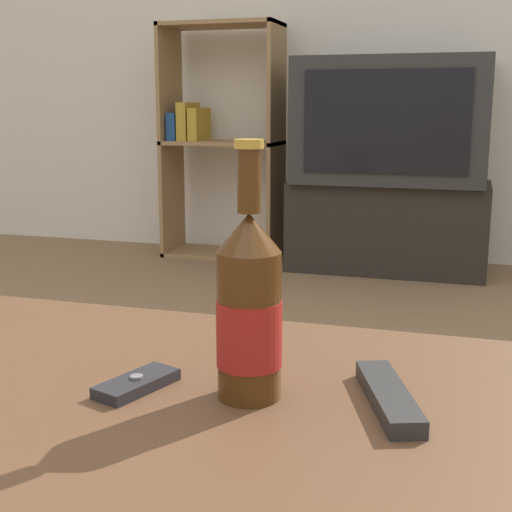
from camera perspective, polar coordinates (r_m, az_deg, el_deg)
name	(u,v)px	position (r m, az deg, el deg)	size (l,w,h in m)	color
coffee_table	(139,456)	(0.86, -9.33, -15.53)	(1.18, 0.71, 0.45)	brown
tv_stand	(388,226)	(3.48, 10.50, 2.39)	(0.92, 0.43, 0.42)	#28231E
television	(392,121)	(3.43, 10.82, 10.59)	(0.87, 0.52, 0.57)	#2D2D2D
bookshelf	(217,139)	(3.72, -3.17, 9.30)	(0.60, 0.30, 1.18)	#99754C
beer_bottle	(249,310)	(0.81, -0.55, -4.30)	(0.08, 0.08, 0.29)	#47280F
cell_phone	(137,383)	(0.87, -9.52, -10.03)	(0.08, 0.12, 0.02)	#232328
remote_control	(389,397)	(0.83, 10.56, -11.00)	(0.10, 0.18, 0.02)	#282828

